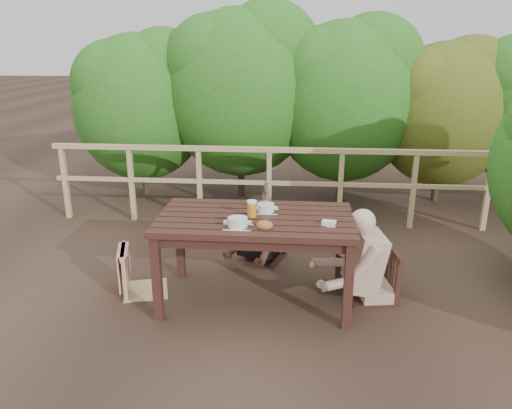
# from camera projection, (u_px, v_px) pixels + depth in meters

# --- Properties ---
(ground) EXTENTS (60.00, 60.00, 0.00)m
(ground) POSITION_uv_depth(u_px,v_px,m) (256.00, 298.00, 4.58)
(ground) COLOR #453024
(ground) RESTS_ON ground
(table) EXTENTS (1.71, 0.96, 0.79)m
(table) POSITION_uv_depth(u_px,v_px,m) (256.00, 259.00, 4.45)
(table) COLOR #311914
(table) RESTS_ON ground
(chair_left) EXTENTS (0.52, 0.52, 0.84)m
(chair_left) POSITION_uv_depth(u_px,v_px,m) (143.00, 250.00, 4.59)
(chair_left) COLOR tan
(chair_left) RESTS_ON ground
(chair_far) EXTENTS (0.53, 0.53, 0.84)m
(chair_far) POSITION_uv_depth(u_px,v_px,m) (263.00, 222.00, 5.30)
(chair_far) COLOR #311914
(chair_far) RESTS_ON ground
(chair_right) EXTENTS (0.49, 0.49, 0.87)m
(chair_right) POSITION_uv_depth(u_px,v_px,m) (374.00, 253.00, 4.49)
(chair_right) COLOR #311914
(chair_right) RESTS_ON ground
(woman) EXTENTS (0.62, 0.68, 1.14)m
(woman) POSITION_uv_depth(u_px,v_px,m) (263.00, 208.00, 5.28)
(woman) COLOR black
(woman) RESTS_ON ground
(diner_right) EXTENTS (0.77, 0.66, 1.41)m
(diner_right) POSITION_uv_depth(u_px,v_px,m) (379.00, 225.00, 4.40)
(diner_right) COLOR tan
(diner_right) RESTS_ON ground
(railing) EXTENTS (5.60, 0.10, 1.01)m
(railing) POSITION_uv_depth(u_px,v_px,m) (269.00, 186.00, 6.31)
(railing) COLOR tan
(railing) RESTS_ON ground
(hedge_row) EXTENTS (6.60, 1.60, 3.80)m
(hedge_row) POSITION_uv_depth(u_px,v_px,m) (303.00, 68.00, 6.98)
(hedge_row) COLOR #275E1A
(hedge_row) RESTS_ON ground
(soup_near) EXTENTS (0.28, 0.28, 0.09)m
(soup_near) POSITION_uv_depth(u_px,v_px,m) (238.00, 223.00, 4.08)
(soup_near) COLOR white
(soup_near) RESTS_ON table
(soup_far) EXTENTS (0.26, 0.26, 0.09)m
(soup_far) POSITION_uv_depth(u_px,v_px,m) (266.00, 208.00, 4.45)
(soup_far) COLOR silver
(soup_far) RESTS_ON table
(bread_roll) EXTENTS (0.14, 0.10, 0.08)m
(bread_roll) POSITION_uv_depth(u_px,v_px,m) (265.00, 225.00, 4.05)
(bread_roll) COLOR #A16C32
(bread_roll) RESTS_ON table
(beer_glass) EXTENTS (0.08, 0.08, 0.16)m
(beer_glass) POSITION_uv_depth(u_px,v_px,m) (252.00, 209.00, 4.30)
(beer_glass) COLOR orange
(beer_glass) RESTS_ON table
(bottle) EXTENTS (0.07, 0.07, 0.28)m
(bottle) POSITION_uv_depth(u_px,v_px,m) (266.00, 198.00, 4.43)
(bottle) COLOR white
(bottle) RESTS_ON table
(tumbler) EXTENTS (0.07, 0.07, 0.08)m
(tumbler) POSITION_uv_depth(u_px,v_px,m) (266.00, 222.00, 4.12)
(tumbler) COLOR white
(tumbler) RESTS_ON table
(butter_tub) EXTENTS (0.13, 0.11, 0.05)m
(butter_tub) POSITION_uv_depth(u_px,v_px,m) (329.00, 224.00, 4.12)
(butter_tub) COLOR white
(butter_tub) RESTS_ON table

